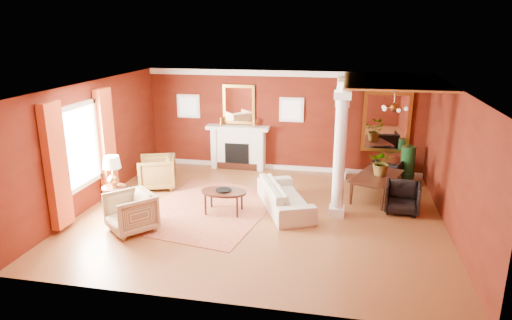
% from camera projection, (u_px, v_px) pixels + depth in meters
% --- Properties ---
extents(ground, '(8.00, 8.00, 0.00)m').
position_uv_depth(ground, '(260.00, 214.00, 10.34)').
color(ground, brown).
rests_on(ground, ground).
extents(room_shell, '(8.04, 7.04, 2.92)m').
position_uv_depth(room_shell, '(260.00, 127.00, 9.77)').
color(room_shell, '#5E1B0D').
rests_on(room_shell, ground).
extents(fireplace, '(1.85, 0.42, 1.29)m').
position_uv_depth(fireplace, '(238.00, 147.00, 13.52)').
color(fireplace, white).
rests_on(fireplace, ground).
extents(overmantel_mirror, '(0.95, 0.07, 1.15)m').
position_uv_depth(overmantel_mirror, '(239.00, 105.00, 13.30)').
color(overmantel_mirror, gold).
rests_on(overmantel_mirror, fireplace).
extents(flank_window_left, '(0.70, 0.07, 0.70)m').
position_uv_depth(flank_window_left, '(188.00, 106.00, 13.63)').
color(flank_window_left, white).
rests_on(flank_window_left, room_shell).
extents(flank_window_right, '(0.70, 0.07, 0.70)m').
position_uv_depth(flank_window_right, '(292.00, 110.00, 13.04)').
color(flank_window_right, white).
rests_on(flank_window_right, room_shell).
extents(left_window, '(0.21, 2.55, 2.60)m').
position_uv_depth(left_window, '(83.00, 152.00, 10.11)').
color(left_window, white).
rests_on(left_window, room_shell).
extents(column_front, '(0.36, 0.36, 2.80)m').
position_uv_depth(column_front, '(340.00, 154.00, 9.90)').
color(column_front, white).
rests_on(column_front, ground).
extents(column_back, '(0.36, 0.36, 2.80)m').
position_uv_depth(column_back, '(342.00, 128.00, 12.44)').
color(column_back, white).
rests_on(column_back, ground).
extents(header_beam, '(0.30, 3.20, 0.32)m').
position_uv_depth(header_beam, '(344.00, 90.00, 11.07)').
color(header_beam, white).
rests_on(header_beam, column_front).
extents(amber_ceiling, '(2.30, 3.40, 0.04)m').
position_uv_depth(amber_ceiling, '(394.00, 81.00, 10.64)').
color(amber_ceiling, '#CE893C').
rests_on(amber_ceiling, room_shell).
extents(dining_mirror, '(1.30, 0.07, 1.70)m').
position_uv_depth(dining_mirror, '(386.00, 122.00, 12.61)').
color(dining_mirror, gold).
rests_on(dining_mirror, room_shell).
extents(chandelier, '(0.60, 0.62, 0.75)m').
position_uv_depth(chandelier, '(394.00, 107.00, 10.85)').
color(chandelier, '#B87A39').
rests_on(chandelier, room_shell).
extents(crown_trim, '(8.00, 0.08, 0.16)m').
position_uv_depth(crown_trim, '(283.00, 74.00, 12.80)').
color(crown_trim, white).
rests_on(crown_trim, room_shell).
extents(base_trim, '(8.00, 0.08, 0.12)m').
position_uv_depth(base_trim, '(282.00, 167.00, 13.58)').
color(base_trim, white).
rests_on(base_trim, ground).
extents(rug, '(3.24, 3.97, 0.01)m').
position_uv_depth(rug, '(208.00, 209.00, 10.64)').
color(rug, maroon).
rests_on(rug, ground).
extents(sofa, '(1.44, 2.28, 0.86)m').
position_uv_depth(sofa, '(285.00, 192.00, 10.52)').
color(sofa, beige).
rests_on(sofa, ground).
extents(armchair_leopard, '(1.10, 1.13, 0.93)m').
position_uv_depth(armchair_leopard, '(157.00, 171.00, 11.92)').
color(armchair_leopard, black).
rests_on(armchair_leopard, ground).
extents(armchair_stripe, '(1.19, 1.19, 0.90)m').
position_uv_depth(armchair_stripe, '(131.00, 211.00, 9.41)').
color(armchair_stripe, tan).
rests_on(armchair_stripe, ground).
extents(coffee_table, '(1.05, 1.05, 0.53)m').
position_uv_depth(coffee_table, '(224.00, 193.00, 10.31)').
color(coffee_table, black).
rests_on(coffee_table, ground).
extents(coffee_book, '(0.13, 0.09, 0.20)m').
position_uv_depth(coffee_book, '(223.00, 188.00, 10.21)').
color(coffee_book, black).
rests_on(coffee_book, coffee_table).
extents(side_table, '(0.54, 0.54, 1.35)m').
position_uv_depth(side_table, '(113.00, 176.00, 10.19)').
color(side_table, black).
rests_on(side_table, ground).
extents(dining_table, '(1.12, 1.74, 0.92)m').
position_uv_depth(dining_table, '(378.00, 180.00, 11.21)').
color(dining_table, black).
rests_on(dining_table, ground).
extents(dining_chair_near, '(0.81, 0.77, 0.77)m').
position_uv_depth(dining_chair_near, '(403.00, 196.00, 10.38)').
color(dining_chair_near, black).
rests_on(dining_chair_near, ground).
extents(dining_chair_far, '(0.88, 0.85, 0.72)m').
position_uv_depth(dining_chair_far, '(387.00, 170.00, 12.30)').
color(dining_chair_far, black).
rests_on(dining_chair_far, ground).
extents(green_urn, '(0.42, 0.42, 1.01)m').
position_uv_depth(green_urn, '(407.00, 168.00, 12.39)').
color(green_urn, '#133D19').
rests_on(green_urn, ground).
extents(potted_plant, '(0.70, 0.76, 0.52)m').
position_uv_depth(potted_plant, '(383.00, 152.00, 11.04)').
color(potted_plant, '#26591E').
rests_on(potted_plant, dining_table).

